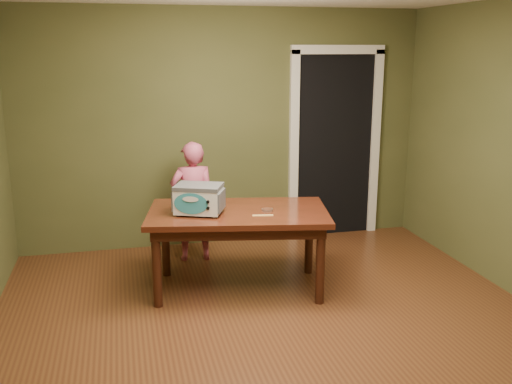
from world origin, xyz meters
TOP-DOWN VIEW (x-y plane):
  - floor at (0.00, 0.00)m, footprint 5.00×5.00m
  - room_shell at (0.00, 0.00)m, footprint 4.52×5.02m
  - doorway at (1.30, 2.78)m, footprint 1.10×0.66m
  - dining_table at (-0.13, 1.15)m, footprint 1.74×1.18m
  - toy_oven at (-0.48, 1.13)m, footprint 0.49×0.42m
  - baking_pan at (0.12, 1.07)m, footprint 0.10×0.10m
  - spatula at (0.05, 0.93)m, footprint 0.18×0.05m
  - child at (-0.43, 2.00)m, footprint 0.47×0.32m

SIDE VIEW (x-z plane):
  - floor at x=0.00m, z-range 0.00..0.00m
  - child at x=-0.43m, z-range 0.00..1.25m
  - dining_table at x=-0.13m, z-range 0.28..1.03m
  - spatula at x=0.05m, z-range 0.75..0.76m
  - baking_pan at x=0.12m, z-range 0.75..0.77m
  - toy_oven at x=-0.48m, z-range 0.76..1.02m
  - doorway at x=1.30m, z-range -0.07..2.18m
  - room_shell at x=0.00m, z-range 0.40..3.01m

